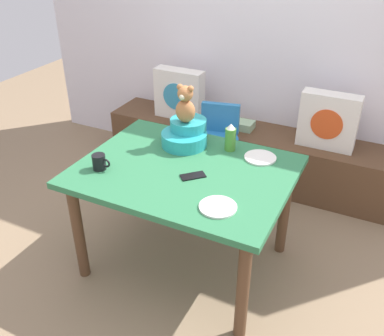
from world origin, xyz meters
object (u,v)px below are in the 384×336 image
(book_stack, at_px, (242,125))
(dining_table, at_px, (185,182))
(ketchup_bottle, at_px, (230,138))
(highchair, at_px, (217,142))
(pillow_floral_right, at_px, (328,121))
(dinner_plate_near, at_px, (218,207))
(infant_seat_teal, at_px, (186,134))
(teddy_bear, at_px, (185,105))
(coffee_mug, at_px, (99,162))
(dinner_plate_far, at_px, (260,158))
(pillow_floral_left, at_px, (179,94))
(cell_phone, at_px, (193,176))

(book_stack, bearing_deg, dining_table, -86.16)
(dining_table, height_order, ketchup_bottle, ketchup_bottle)
(dining_table, bearing_deg, ketchup_bottle, 65.72)
(book_stack, relative_size, dining_table, 0.16)
(highchair, relative_size, ketchup_bottle, 4.27)
(pillow_floral_right, xyz_separation_m, dinner_plate_near, (-0.28, -1.50, 0.07))
(infant_seat_teal, bearing_deg, teddy_bear, -90.00)
(coffee_mug, bearing_deg, highchair, 72.67)
(pillow_floral_right, distance_m, dining_table, 1.37)
(dinner_plate_near, bearing_deg, teddy_bear, 129.99)
(infant_seat_teal, bearing_deg, highchair, 88.90)
(dinner_plate_far, bearing_deg, pillow_floral_left, 139.21)
(dinner_plate_far, distance_m, cell_phone, 0.47)
(teddy_bear, xyz_separation_m, dinner_plate_far, (0.51, 0.03, -0.27))
(highchair, xyz_separation_m, dinner_plate_near, (0.47, -1.08, 0.22))
(teddy_bear, bearing_deg, book_stack, 86.59)
(dining_table, height_order, cell_phone, cell_phone)
(dinner_plate_far, bearing_deg, infant_seat_teal, -176.73)
(infant_seat_teal, relative_size, dinner_plate_far, 1.65)
(book_stack, xyz_separation_m, infant_seat_teal, (-0.06, -0.95, 0.32))
(pillow_floral_left, distance_m, dinner_plate_far, 1.38)
(pillow_floral_left, relative_size, pillow_floral_right, 1.00)
(book_stack, relative_size, cell_phone, 1.39)
(teddy_bear, distance_m, cell_phone, 0.50)
(teddy_bear, relative_size, dinner_plate_far, 1.25)
(infant_seat_teal, height_order, dinner_plate_far, infant_seat_teal)
(dinner_plate_near, bearing_deg, dinner_plate_far, 87.15)
(ketchup_bottle, xyz_separation_m, dinner_plate_near, (0.18, -0.62, -0.08))
(dinner_plate_near, height_order, dinner_plate_far, same)
(coffee_mug, height_order, dinner_plate_near, coffee_mug)
(cell_phone, bearing_deg, dinner_plate_far, -81.99)
(dining_table, xyz_separation_m, dinner_plate_far, (0.37, 0.32, 0.11))
(dining_table, relative_size, teddy_bear, 5.08)
(teddy_bear, distance_m, ketchup_bottle, 0.35)
(dinner_plate_near, relative_size, cell_phone, 1.39)
(teddy_bear, relative_size, cell_phone, 1.74)
(coffee_mug, bearing_deg, dinner_plate_near, -3.87)
(dinner_plate_near, bearing_deg, coffee_mug, 176.13)
(teddy_bear, distance_m, coffee_mug, 0.65)
(ketchup_bottle, relative_size, cell_phone, 1.28)
(coffee_mug, height_order, cell_phone, coffee_mug)
(book_stack, bearing_deg, dinner_plate_near, -74.52)
(coffee_mug, distance_m, dinner_plate_far, 0.99)
(teddy_bear, xyz_separation_m, dinner_plate_near, (0.48, -0.57, -0.27))
(pillow_floral_right, bearing_deg, dinner_plate_near, -100.71)
(pillow_floral_left, xyz_separation_m, highchair, (0.55, -0.42, -0.16))
(teddy_bear, bearing_deg, pillow_floral_right, 50.69)
(book_stack, bearing_deg, highchair, -96.12)
(pillow_floral_right, distance_m, highchair, 0.87)
(coffee_mug, relative_size, dinner_plate_far, 0.60)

